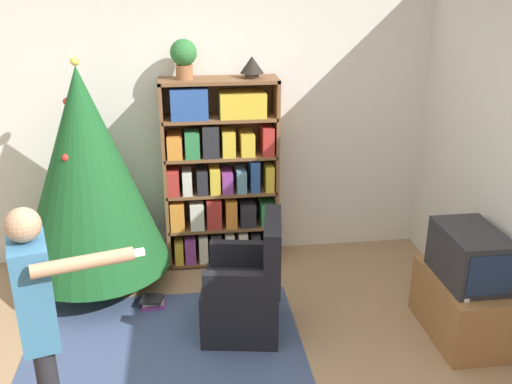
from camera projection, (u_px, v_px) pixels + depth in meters
The scene contains 12 objects.
wall_back at pixel (184, 120), 5.11m from camera, with size 8.00×0.10×2.60m.
area_rug at pixel (164, 380), 3.81m from camera, with size 2.00×2.16×0.01m.
bookshelf at pixel (220, 176), 5.09m from camera, with size 1.01×0.33×1.71m.
tv_stand at pixel (461, 307), 4.22m from camera, with size 0.46×0.80×0.47m.
television at pixel (469, 255), 4.06m from camera, with size 0.39×0.60×0.38m.
game_remote at pixel (463, 296), 3.89m from camera, with size 0.04×0.12×0.02m.
christmas_tree at pixel (87, 171), 4.57m from camera, with size 1.24×1.24×1.96m.
armchair at pixel (247, 292), 4.24m from camera, with size 0.65×0.65×0.92m.
standing_person at pixel (40, 318), 2.94m from camera, with size 0.70×0.45×1.50m.
potted_plant at pixel (184, 56), 4.68m from camera, with size 0.22×0.22×0.33m.
table_lamp at pixel (252, 66), 4.78m from camera, with size 0.20×0.20×0.18m.
book_pile_near_tree at pixel (153, 302), 4.64m from camera, with size 0.20×0.18×0.08m.
Camera 1 is at (-0.01, -2.89, 2.57)m, focal length 40.00 mm.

